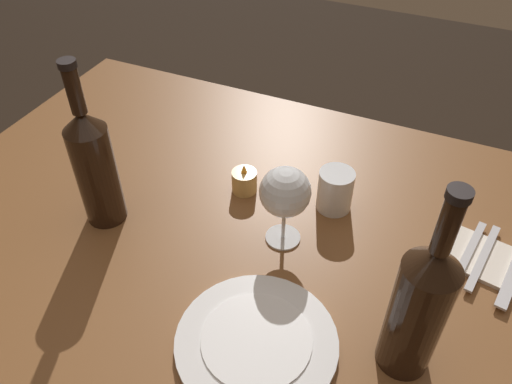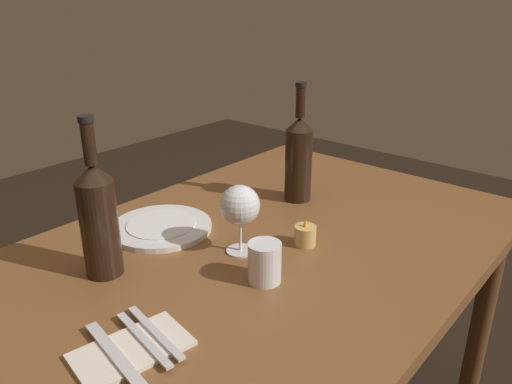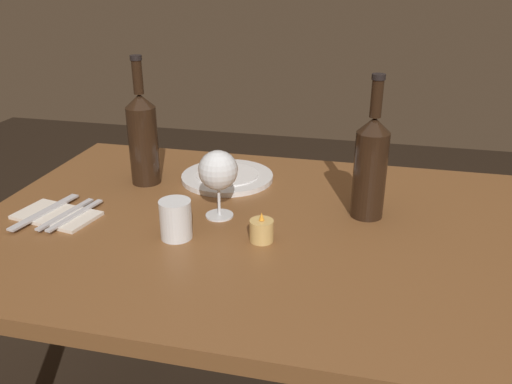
{
  "view_description": "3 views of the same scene",
  "coord_description": "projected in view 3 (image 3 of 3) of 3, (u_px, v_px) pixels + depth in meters",
  "views": [
    {
      "loc": [
        0.31,
        -0.63,
        1.44
      ],
      "look_at": [
        0.02,
        0.03,
        0.8
      ],
      "focal_mm": 35.68,
      "sensor_mm": 36.0,
      "label": 1
    },
    {
      "loc": [
        0.84,
        0.67,
        1.3
      ],
      "look_at": [
        0.0,
        -0.04,
        0.85
      ],
      "focal_mm": 34.91,
      "sensor_mm": 36.0,
      "label": 2
    },
    {
      "loc": [
        -0.25,
        1.06,
        1.29
      ],
      "look_at": [
        -0.01,
        0.03,
        0.83
      ],
      "focal_mm": 36.8,
      "sensor_mm": 36.0,
      "label": 3
    }
  ],
  "objects": [
    {
      "name": "table_knife",
      "position": [
        45.0,
        212.0,
        1.24
      ],
      "size": [
        0.06,
        0.21,
        0.0
      ],
      "color": "silver",
      "rests_on": "folded_napkin"
    },
    {
      "name": "fork_inner",
      "position": [
        66.0,
        214.0,
        1.23
      ],
      "size": [
        0.05,
        0.18,
        0.0
      ],
      "color": "silver",
      "rests_on": "folded_napkin"
    },
    {
      "name": "wine_bottle",
      "position": [
        371.0,
        165.0,
        1.2
      ],
      "size": [
        0.08,
        0.08,
        0.33
      ],
      "color": "black",
      "rests_on": "dining_table"
    },
    {
      "name": "wine_glass_left",
      "position": [
        218.0,
        171.0,
        1.2
      ],
      "size": [
        0.09,
        0.09,
        0.16
      ],
      "color": "white",
      "rests_on": "dining_table"
    },
    {
      "name": "folded_napkin",
      "position": [
        57.0,
        215.0,
        1.24
      ],
      "size": [
        0.21,
        0.14,
        0.01
      ],
      "color": "silver",
      "rests_on": "dining_table"
    },
    {
      "name": "water_tumbler",
      "position": [
        176.0,
        221.0,
        1.13
      ],
      "size": [
        0.07,
        0.07,
        0.09
      ],
      "color": "white",
      "rests_on": "dining_table"
    },
    {
      "name": "wine_bottle_second",
      "position": [
        143.0,
        137.0,
        1.39
      ],
      "size": [
        0.08,
        0.08,
        0.34
      ],
      "color": "black",
      "rests_on": "dining_table"
    },
    {
      "name": "dinner_plate",
      "position": [
        227.0,
        177.0,
        1.45
      ],
      "size": [
        0.25,
        0.25,
        0.02
      ],
      "color": "white",
      "rests_on": "dining_table"
    },
    {
      "name": "votive_candle",
      "position": [
        262.0,
        231.0,
        1.12
      ],
      "size": [
        0.05,
        0.05,
        0.07
      ],
      "color": "#DBB266",
      "rests_on": "dining_table"
    },
    {
      "name": "dining_table",
      "position": [
        256.0,
        256.0,
        1.25
      ],
      "size": [
        1.3,
        0.9,
        0.74
      ],
      "color": "brown",
      "rests_on": "ground"
    },
    {
      "name": "fork_outer",
      "position": [
        75.0,
        215.0,
        1.22
      ],
      "size": [
        0.05,
        0.18,
        0.0
      ],
      "color": "silver",
      "rests_on": "folded_napkin"
    }
  ]
}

